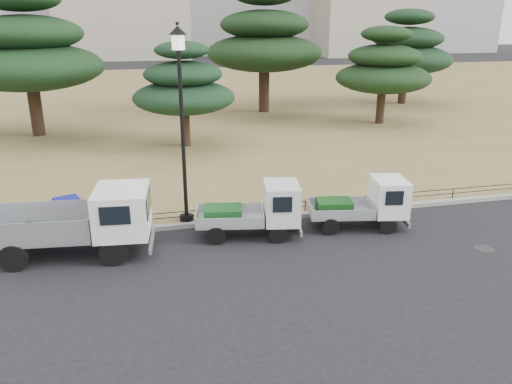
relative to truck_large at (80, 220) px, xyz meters
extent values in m
plane|color=black|center=(5.51, -1.26, -1.13)|extent=(220.00, 220.00, 0.00)
cube|color=olive|center=(5.51, 29.34, -1.05)|extent=(120.00, 56.00, 0.15)
cube|color=gray|center=(5.51, 1.34, -1.05)|extent=(120.00, 0.25, 0.16)
cylinder|color=black|center=(0.92, -0.96, -0.73)|extent=(0.80, 0.24, 0.79)
cylinder|color=black|center=(1.09, 0.75, -0.73)|extent=(0.80, 0.24, 0.79)
cylinder|color=black|center=(-1.80, -0.68, -0.73)|extent=(0.80, 0.24, 0.79)
cylinder|color=black|center=(-1.63, 1.03, -0.73)|extent=(0.80, 0.24, 0.79)
cube|color=#2D2D30|center=(-0.31, 0.03, -0.52)|extent=(4.49, 1.38, 0.14)
cube|color=gray|center=(-1.10, 0.11, -0.07)|extent=(3.23, 2.03, 0.77)
cube|color=silver|center=(1.24, -0.12, 0.22)|extent=(1.72, 2.03, 1.36)
cylinder|color=black|center=(5.93, -0.57, -0.84)|extent=(0.60, 0.26, 0.58)
cylinder|color=black|center=(6.15, 0.69, -0.84)|extent=(0.60, 0.26, 0.58)
cylinder|color=black|center=(4.00, -0.23, -0.84)|extent=(0.60, 0.26, 0.58)
cylinder|color=black|center=(4.23, 1.04, -0.84)|extent=(0.60, 0.26, 0.58)
cube|color=#2D2D30|center=(5.11, 0.23, -0.70)|extent=(3.23, 1.26, 0.14)
cube|color=#AFB3B6|center=(4.54, 0.33, -0.44)|extent=(2.37, 1.69, 0.39)
cube|color=silver|center=(6.20, 0.03, 0.00)|extent=(1.33, 1.61, 1.26)
cube|color=#17531F|center=(4.33, 0.37, -0.34)|extent=(1.33, 1.06, 0.43)
cylinder|color=black|center=(9.64, -0.70, -0.84)|extent=(0.59, 0.25, 0.57)
cylinder|color=black|center=(9.86, 0.52, -0.84)|extent=(0.59, 0.25, 0.57)
cylinder|color=black|center=(7.77, -0.36, -0.84)|extent=(0.59, 0.25, 0.57)
cylinder|color=black|center=(8.00, 0.86, -0.84)|extent=(0.59, 0.25, 0.57)
cube|color=#2D2D30|center=(8.85, 0.07, -0.71)|extent=(3.14, 1.25, 0.13)
cube|color=#A6A8AE|center=(8.30, 0.18, -0.46)|extent=(2.31, 1.65, 0.38)
cube|color=white|center=(9.91, -0.12, -0.04)|extent=(1.30, 1.57, 1.20)
cube|color=#154916|center=(8.09, 0.22, -0.36)|extent=(1.29, 1.04, 0.42)
cylinder|color=black|center=(3.27, 1.64, -0.89)|extent=(0.48, 0.48, 0.18)
cylinder|color=black|center=(3.27, 1.64, 1.95)|extent=(0.13, 0.13, 5.50)
cylinder|color=white|center=(3.27, 1.64, 4.91)|extent=(0.44, 0.44, 0.44)
cone|color=black|center=(3.27, 1.64, 5.27)|extent=(0.57, 0.57, 0.27)
cylinder|color=black|center=(5.51, 1.49, -0.78)|extent=(38.00, 0.03, 0.03)
cylinder|color=black|center=(5.51, 1.49, -0.60)|extent=(38.00, 0.03, 0.03)
cylinder|color=black|center=(5.51, 1.49, -0.78)|extent=(0.04, 0.04, 0.40)
cube|color=navy|center=(-0.90, 1.91, -0.60)|extent=(1.94, 1.71, 0.75)
cube|color=navy|center=(-0.58, 1.75, -0.06)|extent=(0.94, 0.88, 0.32)
cylinder|color=#2D2D30|center=(12.01, -2.46, -1.12)|extent=(0.60, 0.60, 0.01)
cylinder|color=black|center=(-3.94, 16.94, 0.64)|extent=(0.73, 0.73, 3.24)
ellipsoid|color=black|center=(-3.94, 16.94, 3.00)|extent=(8.33, 8.33, 2.66)
ellipsoid|color=black|center=(-3.94, 16.94, 4.82)|extent=(6.36, 6.36, 2.03)
cylinder|color=black|center=(4.33, 12.34, 0.10)|extent=(0.48, 0.48, 2.15)
ellipsoid|color=black|center=(4.33, 12.34, 1.66)|extent=(5.42, 5.42, 1.73)
ellipsoid|color=black|center=(4.33, 12.34, 2.87)|extent=(4.14, 4.14, 1.32)
ellipsoid|color=black|center=(4.33, 12.34, 4.07)|extent=(2.86, 2.86, 0.91)
cylinder|color=black|center=(11.06, 21.65, 0.75)|extent=(0.78, 0.78, 3.46)
ellipsoid|color=black|center=(11.06, 21.65, 3.26)|extent=(8.32, 8.32, 2.66)
ellipsoid|color=black|center=(11.06, 21.65, 5.20)|extent=(6.35, 6.35, 2.03)
cylinder|color=black|center=(17.48, 15.66, 0.23)|extent=(0.54, 0.54, 2.41)
ellipsoid|color=black|center=(17.48, 15.66, 1.97)|extent=(6.12, 6.12, 1.96)
ellipsoid|color=black|center=(17.48, 15.66, 3.33)|extent=(4.67, 4.67, 1.50)
ellipsoid|color=black|center=(17.48, 15.66, 4.69)|extent=(3.23, 3.23, 1.03)
cylinder|color=black|center=(23.00, 22.78, 0.45)|extent=(0.64, 0.64, 2.85)
ellipsoid|color=black|center=(23.00, 22.78, 2.52)|extent=(7.29, 7.29, 2.33)
ellipsoid|color=black|center=(23.00, 22.78, 4.12)|extent=(5.56, 5.56, 1.78)
ellipsoid|color=black|center=(23.00, 22.78, 5.73)|extent=(3.84, 3.84, 1.23)
camera|label=1|loc=(1.93, -14.44, 5.61)|focal=35.00mm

